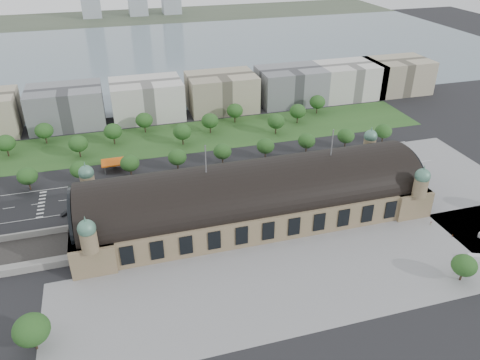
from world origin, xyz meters
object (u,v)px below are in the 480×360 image
object	(u,v)px
bus_west	(243,183)
parked_car_0	(66,213)
pedestrian_4	(464,274)
pedestrian_0	(431,223)
bus_mid	(264,175)
traffic_car_6	(354,166)
van_south	(474,258)
parked_car_2	(134,205)
parked_car_5	(139,207)
parked_car_3	(143,207)
petrol_station	(117,162)
parked_car_6	(201,194)
bus_east	(260,178)
parked_car_1	(76,212)
traffic_car_2	(130,199)
traffic_car_3	(155,182)
traffic_car_5	(303,163)
parked_car_4	(119,210)
pedestrian_1	(452,236)
traffic_car_4	(252,174)

from	to	relation	value
bus_west	parked_car_0	bearing A→B (deg)	88.26
bus_west	pedestrian_4	distance (m)	103.98
pedestrian_0	bus_mid	bearing A→B (deg)	151.87
traffic_car_6	van_south	bearing A→B (deg)	-2.41
parked_car_2	parked_car_5	distance (m)	3.17
parked_car_0	bus_west	size ratio (longest dim) A/B	0.39
parked_car_3	bus_west	bearing A→B (deg)	57.22
parked_car_0	petrol_station	bearing A→B (deg)	118.08
parked_car_6	parked_car_0	bearing A→B (deg)	-110.89
parked_car_5	bus_east	world-z (taller)	bus_east
parked_car_0	parked_car_1	bearing A→B (deg)	59.73
petrol_station	bus_east	distance (m)	75.77
traffic_car_2	pedestrian_4	bearing A→B (deg)	55.47
parked_car_0	parked_car_2	xyz separation A→B (m)	(29.60, -1.49, -0.03)
parked_car_1	pedestrian_4	bearing A→B (deg)	30.23
traffic_car_6	parked_car_5	world-z (taller)	traffic_car_6
petrol_station	parked_car_0	bearing A→B (deg)	-121.65
traffic_car_3	parked_car_2	xyz separation A→B (m)	(-11.90, -18.58, -0.02)
petrol_station	bus_east	world-z (taller)	petrol_station
petrol_station	bus_east	xyz separation A→B (m)	(66.89, -35.58, -1.25)
traffic_car_5	parked_car_6	xyz separation A→B (m)	(-59.37, -16.07, -0.14)
parked_car_2	parked_car_4	xyz separation A→B (m)	(-7.02, -2.51, -0.02)
bus_west	van_south	distance (m)	104.83
traffic_car_6	pedestrian_1	size ratio (longest dim) A/B	3.17
traffic_car_2	parked_car_3	xyz separation A→B (m)	(5.12, -8.78, 0.01)
parked_car_4	van_south	world-z (taller)	van_south
traffic_car_3	bus_mid	bearing A→B (deg)	-103.35
bus_mid	parked_car_0	bearing A→B (deg)	90.35
traffic_car_6	van_south	size ratio (longest dim) A/B	0.93
pedestrian_0	van_south	bearing A→B (deg)	-68.25
parked_car_2	pedestrian_4	bearing A→B (deg)	15.79
petrol_station	parked_car_4	world-z (taller)	petrol_station
parked_car_3	van_south	size ratio (longest dim) A/B	0.63
petrol_station	traffic_car_6	xyz separation A→B (m)	(119.07, -35.82, -2.17)
parked_car_1	bus_east	distance (m)	87.68
petrol_station	bus_mid	world-z (taller)	petrol_station
petrol_station	traffic_car_5	xyz separation A→B (m)	(95.28, -24.21, -2.17)
parked_car_0	parked_car_1	size ratio (longest dim) A/B	0.94
traffic_car_4	traffic_car_6	world-z (taller)	traffic_car_6
bus_mid	parked_car_4	bearing A→B (deg)	94.77
pedestrian_4	parked_car_2	bearing A→B (deg)	-91.93
bus_west	van_south	world-z (taller)	bus_west
pedestrian_0	pedestrian_4	size ratio (longest dim) A/B	0.87
parked_car_4	traffic_car_6	bearing A→B (deg)	55.98
parked_car_2	pedestrian_4	xyz separation A→B (m)	(111.69, -82.13, 0.17)
traffic_car_2	parked_car_2	bearing A→B (deg)	15.59
bus_mid	traffic_car_2	bearing A→B (deg)	88.04
traffic_car_6	traffic_car_2	bearing A→B (deg)	-97.86
petrol_station	bus_mid	bearing A→B (deg)	-25.39
parked_car_3	bus_west	world-z (taller)	bus_west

